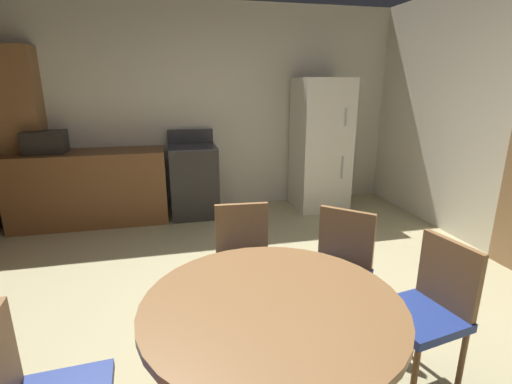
# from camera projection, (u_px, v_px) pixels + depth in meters

# --- Properties ---
(ground_plane) EXTENTS (14.00, 14.00, 0.00)m
(ground_plane) POSITION_uv_depth(u_px,v_px,m) (260.00, 329.00, 2.67)
(ground_plane) COLOR tan
(wall_back) EXTENTS (5.46, 0.12, 2.70)m
(wall_back) POSITION_uv_depth(u_px,v_px,m) (208.00, 109.00, 5.06)
(wall_back) COLOR silver
(wall_back) RESTS_ON ground
(kitchen_counter) EXTENTS (1.82, 0.60, 0.90)m
(kitchen_counter) POSITION_uv_depth(u_px,v_px,m) (91.00, 188.00, 4.60)
(kitchen_counter) COLOR brown
(kitchen_counter) RESTS_ON ground
(pantry_column) EXTENTS (0.44, 0.36, 2.10)m
(pantry_column) POSITION_uv_depth(u_px,v_px,m) (26.00, 139.00, 4.45)
(pantry_column) COLOR olive
(pantry_column) RESTS_ON ground
(oven_range) EXTENTS (0.60, 0.60, 1.10)m
(oven_range) POSITION_uv_depth(u_px,v_px,m) (194.00, 181.00, 4.87)
(oven_range) COLOR #2D2B28
(oven_range) RESTS_ON ground
(refrigerator) EXTENTS (0.68, 0.68, 1.76)m
(refrigerator) POSITION_uv_depth(u_px,v_px,m) (320.00, 145.00, 5.09)
(refrigerator) COLOR silver
(refrigerator) RESTS_ON ground
(microwave) EXTENTS (0.44, 0.32, 0.26)m
(microwave) POSITION_uv_depth(u_px,v_px,m) (45.00, 142.00, 4.34)
(microwave) COLOR black
(microwave) RESTS_ON kitchen_counter
(dining_table) EXTENTS (1.17, 1.17, 0.76)m
(dining_table) POSITION_uv_depth(u_px,v_px,m) (272.00, 333.00, 1.69)
(dining_table) COLOR olive
(dining_table) RESTS_ON ground
(chair_northeast) EXTENTS (0.57, 0.57, 0.87)m
(chair_northeast) POSITION_uv_depth(u_px,v_px,m) (339.00, 266.00, 2.51)
(chair_northeast) COLOR olive
(chair_northeast) RESTS_ON ground
(chair_north) EXTENTS (0.43, 0.43, 0.87)m
(chair_north) POSITION_uv_depth(u_px,v_px,m) (244.00, 258.00, 2.63)
(chair_north) COLOR olive
(chair_north) RESTS_ON ground
(chair_east) EXTENTS (0.46, 0.46, 0.87)m
(chair_east) POSITION_uv_depth(u_px,v_px,m) (429.00, 306.00, 2.07)
(chair_east) COLOR olive
(chair_east) RESTS_ON ground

